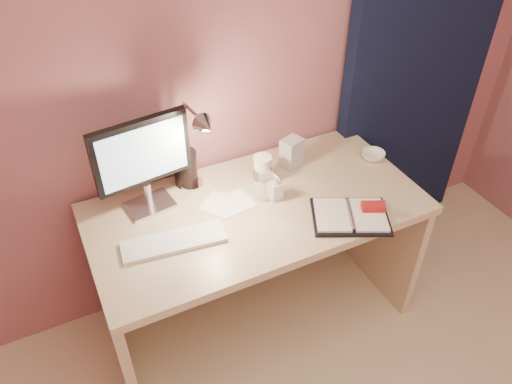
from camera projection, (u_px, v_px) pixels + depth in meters
name	position (u px, v px, depth m)	size (l,w,h in m)	color
room	(407.00, 46.00, 2.38)	(3.50, 3.50, 3.50)	#C6B28E
desk	(250.00, 234.00, 2.29)	(1.40, 0.70, 0.73)	tan
monitor	(142.00, 157.00, 1.93)	(0.39, 0.16, 0.42)	silver
keyboard	(174.00, 242.00, 1.91)	(0.40, 0.12, 0.02)	silver
planner	(352.00, 215.00, 2.03)	(0.38, 0.34, 0.05)	black
paper_a	(235.00, 202.00, 2.11)	(0.14, 0.14, 0.00)	white
paper_c	(220.00, 204.00, 2.10)	(0.14, 0.14, 0.00)	white
coffee_cup	(262.00, 171.00, 2.18)	(0.08, 0.08, 0.14)	white
clear_cup	(266.00, 186.00, 2.10)	(0.07, 0.07, 0.12)	white
bowl	(373.00, 155.00, 2.35)	(0.11, 0.11, 0.03)	silver
lotion_bottle	(275.00, 187.00, 2.10)	(0.05, 0.05, 0.12)	white
dark_jar	(186.00, 170.00, 2.17)	(0.10, 0.10, 0.15)	black
product_box	(292.00, 153.00, 2.27)	(0.09, 0.07, 0.14)	#B7B8B3
desk_lamp	(193.00, 147.00, 1.94)	(0.12, 0.27, 0.44)	silver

